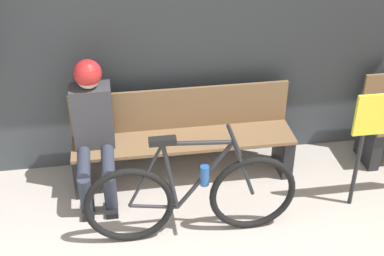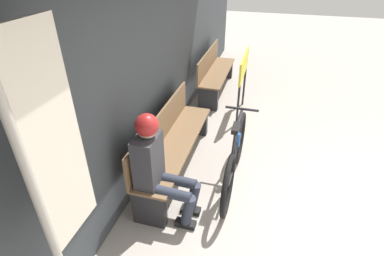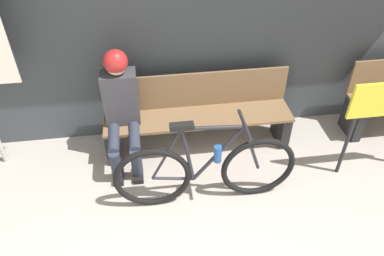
{
  "view_description": "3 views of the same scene",
  "coord_description": "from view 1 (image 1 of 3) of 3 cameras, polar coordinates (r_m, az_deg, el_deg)",
  "views": [
    {
      "loc": [
        -0.0,
        -1.74,
        3.02
      ],
      "look_at": [
        0.55,
        1.84,
        0.78
      ],
      "focal_mm": 50.0,
      "sensor_mm": 36.0,
      "label": 1
    },
    {
      "loc": [
        -2.42,
        1.19,
        2.55
      ],
      "look_at": [
        0.39,
        1.98,
        0.77
      ],
      "focal_mm": 28.0,
      "sensor_mm": 36.0,
      "label": 2
    },
    {
      "loc": [
        0.04,
        -0.87,
        2.82
      ],
      "look_at": [
        0.4,
        1.71,
        0.69
      ],
      "focal_mm": 35.0,
      "sensor_mm": 36.0,
      "label": 3
    }
  ],
  "objects": [
    {
      "name": "park_bench_near",
      "position": [
        4.82,
        -0.96,
        -1.04
      ],
      "size": [
        1.97,
        0.42,
        0.83
      ],
      "color": "brown",
      "rests_on": "ground_plane"
    },
    {
      "name": "person_seated",
      "position": [
        4.54,
        -10.54,
        0.56
      ],
      "size": [
        0.34,
        0.64,
        1.24
      ],
      "color": "#2D3342",
      "rests_on": "ground_plane"
    },
    {
      "name": "bicycle",
      "position": [
        4.19,
        0.01,
        -7.34
      ],
      "size": [
        1.68,
        0.4,
        0.94
      ],
      "color": "black",
      "rests_on": "ground_plane"
    }
  ]
}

